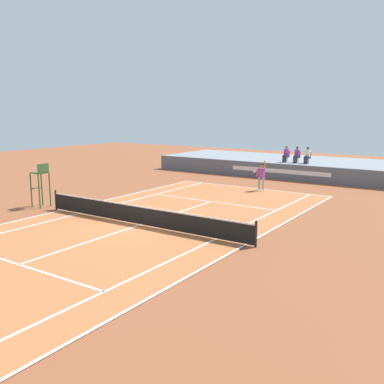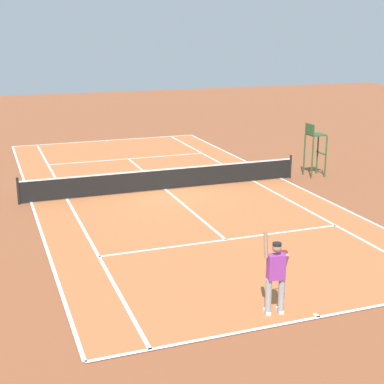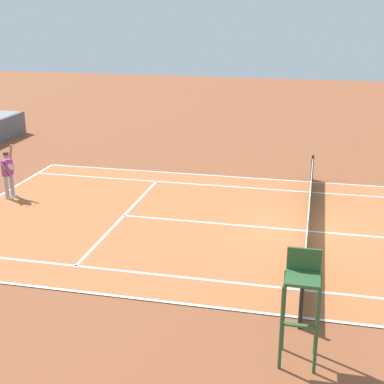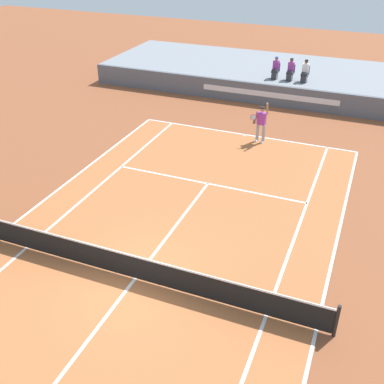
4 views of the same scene
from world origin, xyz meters
name	(u,v)px [view 3 (image 3 of 4)]	position (x,y,z in m)	size (l,w,h in m)	color
ground_plane	(307,232)	(0.00, 0.00, 0.00)	(80.00, 80.00, 0.00)	brown
court	(307,231)	(0.00, 0.00, 0.01)	(11.08, 23.88, 0.03)	#B76638
net	(308,217)	(0.00, 0.00, 0.52)	(11.98, 0.10, 1.07)	black
tennis_player	(8,173)	(0.89, 11.35, 0.99)	(0.81, 0.62, 2.08)	#9E9EA3
tennis_ball	(34,205)	(0.30, 10.05, 0.03)	(0.07, 0.07, 0.07)	#D1E533
umpire_chair	(302,294)	(-7.13, 0.00, 1.56)	(0.77, 0.77, 2.44)	#2D562D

